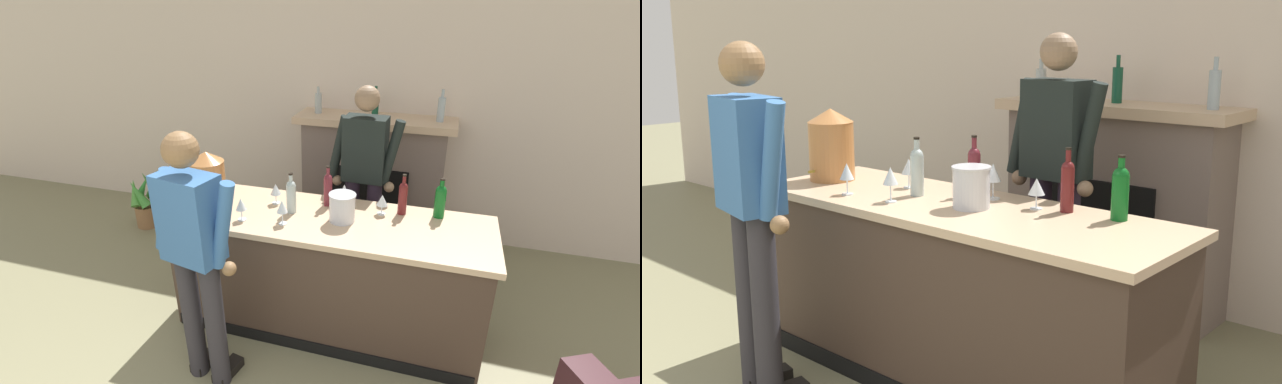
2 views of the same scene
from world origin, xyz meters
TOP-DOWN VIEW (x-y plane):
  - wall_back_panel at (0.00, 4.38)m, footprint 12.00×0.07m
  - bar_counter at (0.14, 2.60)m, footprint 2.40×0.78m
  - fireplace_stone at (0.20, 4.12)m, footprint 1.61×0.52m
  - potted_plant_corner at (-2.35, 3.62)m, footprint 0.45×0.46m
  - person_customer at (-0.49, 1.82)m, footprint 0.65×0.36m
  - person_bartender at (0.26, 3.31)m, footprint 0.66×0.31m
  - copper_dispenser at (-0.84, 2.59)m, footprint 0.27×0.31m
  - ice_bucket_steel at (0.24, 2.59)m, footprint 0.20×0.20m
  - wine_bottle_chardonnay_pale at (0.92, 2.86)m, footprint 0.08×0.08m
  - wine_bottle_rose_blush at (0.65, 2.83)m, footprint 0.07×0.07m
  - wine_bottle_port_short at (-0.16, 2.62)m, footprint 0.07×0.07m
  - wine_bottle_cabernet_heavy at (0.07, 2.82)m, footprint 0.07×0.07m
  - wine_glass_back_row at (-0.33, 2.72)m, footprint 0.08×0.08m
  - wine_glass_by_dispenser at (0.20, 2.81)m, footprint 0.08×0.08m
  - wine_glass_near_bucket at (0.50, 2.78)m, footprint 0.08×0.08m
  - wine_glass_front_right at (-0.46, 2.39)m, footprint 0.08×0.08m
  - wine_glass_mid_counter at (-0.15, 2.42)m, footprint 0.08×0.08m

SIDE VIEW (x-z plane):
  - potted_plant_corner at x=-2.35m, z-range -0.04..0.71m
  - bar_counter at x=0.14m, z-range 0.00..0.97m
  - fireplace_stone at x=0.20m, z-range -0.14..1.54m
  - person_customer at x=-0.49m, z-range 0.10..1.88m
  - person_bartender at x=0.26m, z-range 0.10..1.93m
  - ice_bucket_steel at x=0.24m, z-range 0.97..1.18m
  - wine_glass_near_bucket at x=0.50m, z-range 1.00..1.15m
  - wine_glass_back_row at x=-0.33m, z-range 1.00..1.17m
  - wine_glass_front_right at x=-0.46m, z-range 1.00..1.17m
  - wine_glass_mid_counter at x=-0.15m, z-range 1.01..1.19m
  - wine_glass_by_dispenser at x=0.20m, z-range 1.01..1.20m
  - wine_bottle_chardonnay_pale at x=0.92m, z-range 0.95..1.26m
  - wine_bottle_rose_blush at x=0.65m, z-range 0.95..1.26m
  - wine_bottle_port_short at x=-0.16m, z-range 0.95..1.26m
  - wine_bottle_cabernet_heavy at x=0.07m, z-range 0.95..1.27m
  - copper_dispenser at x=-0.84m, z-range 0.97..1.39m
  - wall_back_panel at x=0.00m, z-range 0.00..2.75m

